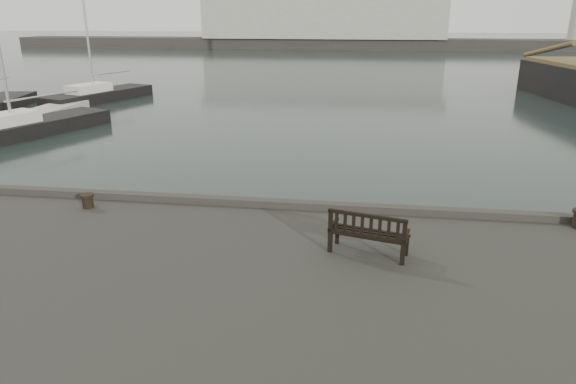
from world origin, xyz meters
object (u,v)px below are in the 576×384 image
bench (368,241)px  yacht_c (23,132)px  yacht_d (100,98)px  bollard_left (88,201)px

bench → yacht_c: size_ratio=0.13×
yacht_c → yacht_d: 12.17m
bench → yacht_c: bearing=155.4°
bollard_left → yacht_d: yacht_d is taller
bench → yacht_d: size_ratio=0.15×
bench → bollard_left: 7.30m
bench → bollard_left: size_ratio=4.73×
bollard_left → yacht_d: size_ratio=0.03×
bollard_left → bench: bearing=-13.5°
bench → bollard_left: bearing=-178.7°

